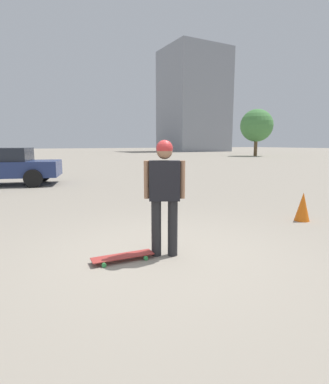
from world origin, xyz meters
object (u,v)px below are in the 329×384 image
object	(u,v)px
person	(164,189)
car_parked_near	(1,166)
traffic_cone	(303,207)
skateboard	(123,256)

from	to	relation	value
person	car_parked_near	world-z (taller)	person
car_parked_near	traffic_cone	bearing A→B (deg)	137.69
person	car_parked_near	bearing A→B (deg)	129.08
skateboard	car_parked_near	xyz separation A→B (m)	(9.85, 1.50, 0.72)
person	car_parked_near	distance (m)	10.18
traffic_cone	person	bearing A→B (deg)	96.04
skateboard	person	bearing A→B (deg)	174.87
traffic_cone	skateboard	bearing A→B (deg)	93.87
traffic_cone	car_parked_near	bearing A→B (deg)	31.06
car_parked_near	traffic_cone	world-z (taller)	car_parked_near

